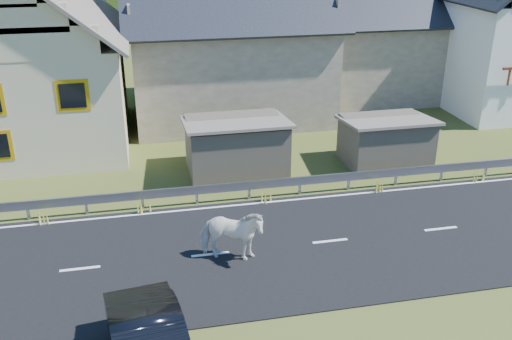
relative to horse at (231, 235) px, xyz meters
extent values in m
plane|color=#374417|center=(3.38, 0.41, -0.91)|extent=(160.00, 160.00, 0.00)
cube|color=black|center=(3.38, 0.41, -0.89)|extent=(60.00, 7.00, 0.04)
cube|color=silver|center=(3.38, 0.41, -0.87)|extent=(60.00, 6.60, 0.01)
cube|color=#93969B|center=(3.38, 4.09, -0.33)|extent=(28.00, 0.08, 0.34)
cube|color=#93969B|center=(-6.62, 4.11, -0.56)|extent=(0.10, 0.06, 0.70)
cube|color=#93969B|center=(-4.62, 4.11, -0.56)|extent=(0.10, 0.06, 0.70)
cube|color=#93969B|center=(-2.62, 4.11, -0.56)|extent=(0.10, 0.06, 0.70)
cube|color=#93969B|center=(-0.62, 4.11, -0.56)|extent=(0.10, 0.06, 0.70)
cube|color=#93969B|center=(1.38, 4.11, -0.56)|extent=(0.10, 0.06, 0.70)
cube|color=#93969B|center=(3.38, 4.11, -0.56)|extent=(0.10, 0.06, 0.70)
cube|color=#93969B|center=(5.38, 4.11, -0.56)|extent=(0.10, 0.06, 0.70)
cube|color=#93969B|center=(7.38, 4.11, -0.56)|extent=(0.10, 0.06, 0.70)
cube|color=#93969B|center=(9.38, 4.11, -0.56)|extent=(0.10, 0.06, 0.70)
cube|color=#93969B|center=(11.38, 4.11, -0.56)|extent=(0.10, 0.06, 0.70)
cube|color=brown|center=(1.38, 6.91, 0.19)|extent=(4.30, 3.30, 2.40)
cube|color=brown|center=(7.88, 6.41, 0.09)|extent=(3.80, 2.90, 2.20)
cube|color=beige|center=(-6.62, 12.41, 1.59)|extent=(7.00, 9.00, 5.00)
cube|color=#C28909|center=(-5.02, 7.91, 2.49)|extent=(1.30, 0.12, 1.30)
cube|color=tan|center=(2.38, 15.41, 1.59)|extent=(10.00, 9.00, 5.00)
cube|color=tan|center=(12.38, 17.41, 1.39)|extent=(9.00, 8.00, 4.60)
cube|color=white|center=(18.38, 14.41, 2.09)|extent=(8.00, 10.00, 6.00)
ellipsoid|color=#233911|center=(8.38, 180.41, -20.91)|extent=(440.00, 280.00, 260.00)
imported|color=white|center=(0.00, 0.00, 0.00)|extent=(1.55, 2.25, 1.74)
camera|label=1|loc=(-2.39, -15.09, 8.83)|focal=40.00mm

